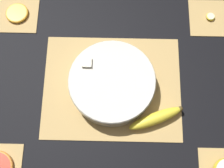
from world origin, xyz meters
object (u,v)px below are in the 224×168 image
at_px(fruit_salad_bowl, 112,83).
at_px(whole_banana, 156,118).
at_px(banana_coin_single, 211,17).
at_px(orange_slice_whole, 17,13).

distance_m(fruit_salad_bowl, whole_banana, 0.18).
xyz_separation_m(whole_banana, banana_coin_single, (0.21, 0.38, -0.01)).
bearing_deg(fruit_salad_bowl, banana_coin_single, 37.70).
relative_size(whole_banana, banana_coin_single, 5.80).
distance_m(fruit_salad_bowl, banana_coin_single, 0.44).
height_order(fruit_salad_bowl, whole_banana, fruit_salad_bowl).
bearing_deg(banana_coin_single, whole_banana, -118.64).
bearing_deg(fruit_salad_bowl, whole_banana, -37.29).
bearing_deg(banana_coin_single, fruit_salad_bowl, -142.30).
distance_m(fruit_salad_bowl, orange_slice_whole, 0.44).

